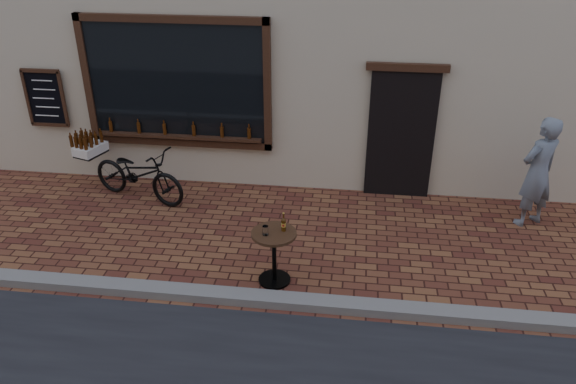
# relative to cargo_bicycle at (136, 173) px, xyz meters

# --- Properties ---
(ground) EXTENTS (90.00, 90.00, 0.00)m
(ground) POSITION_rel_cargo_bicycle_xyz_m (2.50, -2.73, -0.49)
(ground) COLOR #51231A
(ground) RESTS_ON ground
(kerb) EXTENTS (90.00, 0.25, 0.12)m
(kerb) POSITION_rel_cargo_bicycle_xyz_m (2.50, -2.53, -0.43)
(kerb) COLOR slate
(kerb) RESTS_ON ground
(cargo_bicycle) EXTENTS (2.21, 1.21, 1.02)m
(cargo_bicycle) POSITION_rel_cargo_bicycle_xyz_m (0.00, 0.00, 0.00)
(cargo_bicycle) COLOR black
(cargo_bicycle) RESTS_ON ground
(bistro_table) EXTENTS (0.60, 0.60, 1.03)m
(bistro_table) POSITION_rel_cargo_bicycle_xyz_m (2.67, -2.05, 0.06)
(bistro_table) COLOR black
(bistro_table) RESTS_ON ground
(pedestrian) EXTENTS (0.78, 0.71, 1.79)m
(pedestrian) POSITION_rel_cargo_bicycle_xyz_m (6.45, -0.01, 0.41)
(pedestrian) COLOR slate
(pedestrian) RESTS_ON ground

